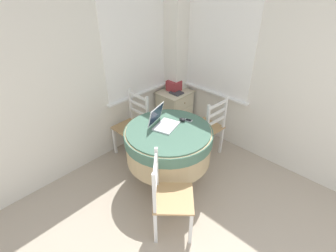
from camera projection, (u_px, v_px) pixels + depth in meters
name	position (u px, v px, depth m)	size (l,w,h in m)	color
corner_room_shell	(196.00, 84.00, 3.01)	(4.58, 5.14, 2.55)	white
round_dining_table	(168.00, 143.00, 3.23)	(1.07, 1.07, 0.77)	#4C3D2D
laptop	(163.00, 122.00, 3.18)	(0.38, 0.36, 0.25)	silver
computer_mouse	(182.00, 120.00, 3.28)	(0.05, 0.08, 0.04)	black
cell_phone	(188.00, 120.00, 3.30)	(0.08, 0.11, 0.01)	#B2B7BC
dining_chair_near_back_window	(133.00, 126.00, 3.79)	(0.41, 0.42, 0.94)	tan
dining_chair_near_right_window	(208.00, 128.00, 3.74)	(0.45, 0.43, 0.94)	tan
dining_chair_camera_near	(169.00, 197.00, 2.64)	(0.58, 0.58, 0.94)	tan
corner_cabinet	(175.00, 110.00, 4.44)	(0.50, 0.46, 0.68)	beige
storage_box	(174.00, 86.00, 4.26)	(0.19, 0.19, 0.17)	#9E3338
book_on_cabinet	(177.00, 93.00, 4.19)	(0.16, 0.19, 0.02)	#3F3F44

